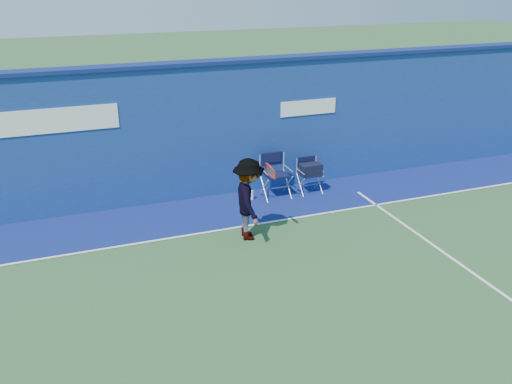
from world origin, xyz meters
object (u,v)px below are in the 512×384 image
object	(u,v)px
directors_chair_right	(310,179)
tennis_player	(249,199)
water_bottle	(252,195)
directors_chair_left	(275,183)

from	to	relation	value
directors_chair_right	tennis_player	world-z (taller)	tennis_player
water_bottle	directors_chair_right	bearing A→B (deg)	-2.25
directors_chair_right	tennis_player	bearing A→B (deg)	-141.41
directors_chair_left	water_bottle	size ratio (longest dim) A/B	4.41
directors_chair_left	directors_chair_right	bearing A→B (deg)	-3.81
directors_chair_left	tennis_player	distance (m)	2.21
tennis_player	directors_chair_left	bearing A→B (deg)	53.97
directors_chair_right	tennis_player	size ratio (longest dim) A/B	0.51
directors_chair_left	water_bottle	distance (m)	0.62
directors_chair_right	directors_chair_left	bearing A→B (deg)	176.19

